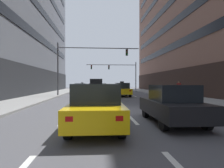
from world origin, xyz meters
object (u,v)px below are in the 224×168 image
taxi_driving_0 (82,87)px  pedestrian_0 (179,87)px  car_driving_3 (172,104)px  taxi_driving_2 (98,92)px  taxi_driving_4 (122,90)px  taxi_driving_1 (96,106)px  traffic_signal_1 (118,70)px  car_driving_5 (80,88)px  traffic_signal_0 (83,59)px

taxi_driving_0 → pedestrian_0: size_ratio=2.49×
taxi_driving_0 → car_driving_3: bearing=-78.9°
taxi_driving_2 → pedestrian_0: size_ratio=2.57×
taxi_driving_0 → taxi_driving_2: taxi_driving_2 is taller
car_driving_3 → taxi_driving_4: size_ratio=0.95×
taxi_driving_1 → traffic_signal_1: bearing=82.2°
taxi_driving_1 → traffic_signal_1: 33.32m
taxi_driving_2 → traffic_signal_1: traffic_signal_1 is taller
pedestrian_0 → taxi_driving_0: bearing=126.0°
taxi_driving_1 → car_driving_5: taxi_driving_1 is taller
taxi_driving_2 → car_driving_3: size_ratio=1.04×
taxi_driving_4 → taxi_driving_0: bearing=111.5°
taxi_driving_2 → traffic_signal_1: 21.88m
car_driving_3 → pedestrian_0: bearing=64.9°
traffic_signal_0 → traffic_signal_1: (6.19, 15.02, -0.40)m
taxi_driving_1 → taxi_driving_0: bearing=95.3°
taxi_driving_0 → taxi_driving_2: size_ratio=0.97×
car_driving_5 → traffic_signal_0: 9.37m
taxi_driving_0 → taxi_driving_4: 16.60m
car_driving_5 → traffic_signal_0: traffic_signal_0 is taller
taxi_driving_2 → taxi_driving_4: taxi_driving_4 is taller
car_driving_3 → traffic_signal_1: traffic_signal_1 is taller
car_driving_3 → pedestrian_0: size_ratio=2.48×
taxi_driving_1 → taxi_driving_4: size_ratio=0.98×
taxi_driving_2 → car_driving_3: (3.05, -10.98, -0.02)m
car_driving_3 → traffic_signal_1: size_ratio=0.41×
car_driving_3 → traffic_signal_0: bearing=106.0°
taxi_driving_0 → traffic_signal_0: (1.23, -14.23, 4.01)m
taxi_driving_1 → traffic_signal_0: bearing=95.5°
car_driving_5 → traffic_signal_1: size_ratio=0.42×
traffic_signal_1 → pedestrian_0: size_ratio=6.05×
taxi_driving_4 → traffic_signal_0: (-4.86, 1.21, 3.97)m
taxi_driving_4 → pedestrian_0: pedestrian_0 is taller
taxi_driving_0 → car_driving_5: size_ratio=0.98×
car_driving_5 → car_driving_3: bearing=-76.5°
taxi_driving_0 → traffic_signal_1: traffic_signal_1 is taller
taxi_driving_1 → car_driving_5: (-2.95, 26.19, -0.02)m
car_driving_3 → traffic_signal_0: 18.23m
taxi_driving_0 → pedestrian_0: bearing=-54.0°
taxi_driving_0 → car_driving_3: (6.12, -31.34, 0.00)m
car_driving_3 → pedestrian_0: (6.51, 13.93, 0.36)m
traffic_signal_0 → traffic_signal_1: size_ratio=1.01×
taxi_driving_2 → taxi_driving_4: 5.77m
taxi_driving_0 → car_driving_5: 5.85m
taxi_driving_4 → traffic_signal_0: 6.39m
taxi_driving_4 → traffic_signal_0: size_ratio=0.43×
taxi_driving_1 → taxi_driving_4: taxi_driving_4 is taller
taxi_driving_2 → car_driving_3: 11.40m
car_driving_3 → taxi_driving_4: taxi_driving_4 is taller
car_driving_3 → traffic_signal_1: 32.35m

